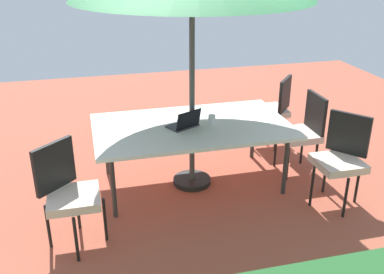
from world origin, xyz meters
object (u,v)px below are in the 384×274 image
at_px(chair_northeast, 68,190).
at_px(chair_west, 302,130).
at_px(chair_southwest, 273,107).
at_px(chair_northwest, 341,156).
at_px(dining_table, 192,128).
at_px(cup, 212,120).
at_px(laptop, 185,124).

xyz_separation_m(chair_northeast, chair_west, (-2.71, -0.78, 0.00)).
xyz_separation_m(chair_southwest, chair_northwest, (-0.07, 1.57, 0.00)).
relative_size(dining_table, cup, 19.56).
distance_m(dining_table, chair_northeast, 1.58).
xyz_separation_m(chair_northwest, chair_west, (0.06, -0.75, 0.00)).
relative_size(chair_northeast, chair_northwest, 1.00).
relative_size(dining_table, chair_west, 2.22).
bearing_deg(dining_table, chair_southwest, -149.32).
xyz_separation_m(chair_west, laptop, (1.46, 0.03, 0.23)).
bearing_deg(chair_northeast, chair_southwest, -11.92).
distance_m(chair_southwest, chair_northeast, 3.13).
height_order(chair_northwest, laptop, chair_northwest).
height_order(chair_northwest, cup, chair_northwest).
height_order(chair_northeast, cup, chair_northeast).
bearing_deg(chair_northwest, chair_west, 145.82).
bearing_deg(cup, chair_northeast, 25.93).
bearing_deg(chair_northwest, laptop, -153.93).
distance_m(dining_table, chair_northwest, 1.62).
height_order(chair_southwest, cup, chair_southwest).
distance_m(chair_west, cup, 1.17).
bearing_deg(chair_northeast, chair_northwest, -42.04).
distance_m(dining_table, chair_southwest, 1.56).
xyz_separation_m(dining_table, chair_northeast, (1.35, 0.81, -0.14)).
bearing_deg(chair_northeast, laptop, -11.75).
distance_m(chair_southwest, chair_west, 0.82).
bearing_deg(chair_west, chair_northwest, 5.23).
bearing_deg(laptop, chair_southwest, -176.13).
bearing_deg(dining_table, laptop, 29.75).
bearing_deg(laptop, cup, 155.19).
xyz_separation_m(laptop, cup, (-0.31, -0.01, 0.01)).
xyz_separation_m(dining_table, chair_southwest, (-1.34, -0.79, -0.14)).
relative_size(chair_southwest, laptop, 2.47).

